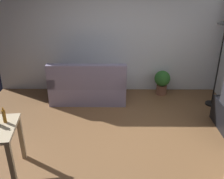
# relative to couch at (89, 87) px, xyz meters

# --- Properties ---
(ground_plane) EXTENTS (5.20, 4.40, 0.02)m
(ground_plane) POSITION_rel_couch_xyz_m (0.43, -1.59, -0.32)
(ground_plane) COLOR brown
(wall_rear) EXTENTS (5.20, 0.10, 2.70)m
(wall_rear) POSITION_rel_couch_xyz_m (0.43, 0.61, 1.04)
(wall_rear) COLOR silver
(wall_rear) RESTS_ON ground_plane
(couch) EXTENTS (1.63, 0.84, 0.92)m
(couch) POSITION_rel_couch_xyz_m (0.00, 0.00, 0.00)
(couch) COLOR gray
(couch) RESTS_ON ground_plane
(torchiere_lamp) EXTENTS (0.32, 0.32, 1.81)m
(torchiere_lamp) POSITION_rel_couch_xyz_m (2.68, -0.21, 1.10)
(torchiere_lamp) COLOR black
(torchiere_lamp) RESTS_ON ground_plane
(potted_plant) EXTENTS (0.36, 0.36, 0.57)m
(potted_plant) POSITION_rel_couch_xyz_m (1.67, 0.31, 0.02)
(potted_plant) COLOR brown
(potted_plant) RESTS_ON ground_plane
(bottle_amber) EXTENTS (0.05, 0.05, 0.22)m
(bottle_amber) POSITION_rel_couch_xyz_m (-0.91, -2.18, 0.55)
(bottle_amber) COLOR #9E6019
(bottle_amber) RESTS_ON desk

